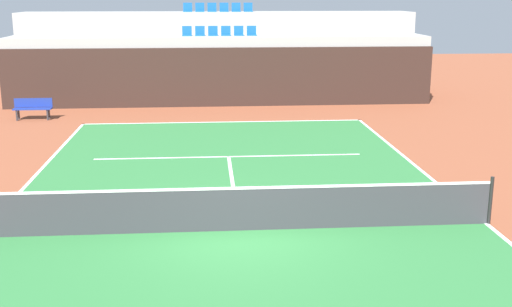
% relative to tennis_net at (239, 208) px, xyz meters
% --- Properties ---
extents(ground_plane, '(80.00, 80.00, 0.00)m').
position_rel_tennis_net_xyz_m(ground_plane, '(0.00, 0.00, -0.51)').
color(ground_plane, brown).
extents(court_surface, '(11.00, 24.00, 0.01)m').
position_rel_tennis_net_xyz_m(court_surface, '(0.00, 0.00, -0.50)').
color(court_surface, '#2D7238').
rests_on(court_surface, ground_plane).
extents(baseline_far, '(11.00, 0.10, 0.00)m').
position_rel_tennis_net_xyz_m(baseline_far, '(0.00, 11.95, -0.50)').
color(baseline_far, white).
rests_on(baseline_far, court_surface).
extents(sideline_right, '(0.10, 24.00, 0.00)m').
position_rel_tennis_net_xyz_m(sideline_right, '(5.45, 0.00, -0.50)').
color(sideline_right, white).
rests_on(sideline_right, court_surface).
extents(service_line_far, '(8.26, 0.10, 0.00)m').
position_rel_tennis_net_xyz_m(service_line_far, '(0.00, 6.40, -0.50)').
color(service_line_far, white).
rests_on(service_line_far, court_surface).
extents(centre_service_line, '(0.10, 6.40, 0.00)m').
position_rel_tennis_net_xyz_m(centre_service_line, '(0.00, 3.20, -0.50)').
color(centre_service_line, white).
rests_on(centre_service_line, court_surface).
extents(back_wall, '(19.15, 0.30, 2.61)m').
position_rel_tennis_net_xyz_m(back_wall, '(0.00, 15.72, 0.79)').
color(back_wall, black).
rests_on(back_wall, ground_plane).
extents(stands_tier_lower, '(19.15, 2.40, 3.04)m').
position_rel_tennis_net_xyz_m(stands_tier_lower, '(0.00, 17.07, 1.01)').
color(stands_tier_lower, '#9E9E99').
rests_on(stands_tier_lower, ground_plane).
extents(stands_tier_upper, '(19.15, 2.40, 4.05)m').
position_rel_tennis_net_xyz_m(stands_tier_upper, '(0.00, 19.47, 1.52)').
color(stands_tier_upper, '#9E9E99').
rests_on(stands_tier_upper, ground_plane).
extents(seating_row_lower, '(3.42, 0.44, 0.44)m').
position_rel_tennis_net_xyz_m(seating_row_lower, '(-0.00, 17.17, 2.66)').
color(seating_row_lower, '#145193').
rests_on(seating_row_lower, stands_tier_lower).
extents(seating_row_upper, '(3.42, 0.44, 0.44)m').
position_rel_tennis_net_xyz_m(seating_row_upper, '(-0.00, 19.57, 3.67)').
color(seating_row_upper, '#145193').
rests_on(seating_row_upper, stands_tier_upper).
extents(tennis_net, '(11.08, 0.08, 1.07)m').
position_rel_tennis_net_xyz_m(tennis_net, '(0.00, 0.00, 0.00)').
color(tennis_net, black).
rests_on(tennis_net, court_surface).
extents(player_bench, '(1.50, 0.40, 0.85)m').
position_rel_tennis_net_xyz_m(player_bench, '(-7.61, 13.12, -0.00)').
color(player_bench, navy).
rests_on(player_bench, ground_plane).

